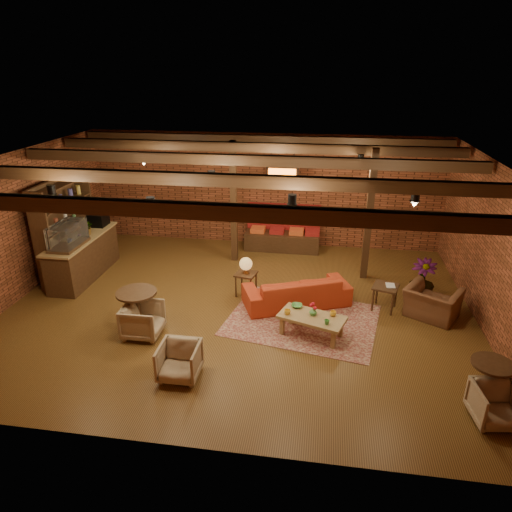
# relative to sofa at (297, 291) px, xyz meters

# --- Properties ---
(floor) EXTENTS (10.00, 10.00, 0.00)m
(floor) POSITION_rel_sofa_xyz_m (-1.23, -0.34, -0.34)
(floor) COLOR #402910
(floor) RESTS_ON ground
(ceiling) EXTENTS (10.00, 8.00, 0.02)m
(ceiling) POSITION_rel_sofa_xyz_m (-1.23, -0.34, 2.86)
(ceiling) COLOR black
(ceiling) RESTS_ON wall_back
(wall_back) EXTENTS (10.00, 0.02, 3.20)m
(wall_back) POSITION_rel_sofa_xyz_m (-1.23, 3.66, 1.26)
(wall_back) COLOR brown
(wall_back) RESTS_ON ground
(wall_front) EXTENTS (10.00, 0.02, 3.20)m
(wall_front) POSITION_rel_sofa_xyz_m (-1.23, -4.34, 1.26)
(wall_front) COLOR brown
(wall_front) RESTS_ON ground
(wall_left) EXTENTS (0.02, 8.00, 3.20)m
(wall_left) POSITION_rel_sofa_xyz_m (-6.23, -0.34, 1.26)
(wall_left) COLOR brown
(wall_left) RESTS_ON ground
(wall_right) EXTENTS (0.02, 8.00, 3.20)m
(wall_right) POSITION_rel_sofa_xyz_m (3.77, -0.34, 1.26)
(wall_right) COLOR brown
(wall_right) RESTS_ON ground
(ceiling_beams) EXTENTS (9.80, 6.40, 0.22)m
(ceiling_beams) POSITION_rel_sofa_xyz_m (-1.23, -0.34, 2.74)
(ceiling_beams) COLOR #331E11
(ceiling_beams) RESTS_ON ceiling
(ceiling_pipe) EXTENTS (9.60, 0.12, 0.12)m
(ceiling_pipe) POSITION_rel_sofa_xyz_m (-1.23, 1.26, 2.51)
(ceiling_pipe) COLOR black
(ceiling_pipe) RESTS_ON ceiling
(post_left) EXTENTS (0.16, 0.16, 3.20)m
(post_left) POSITION_rel_sofa_xyz_m (-1.83, 2.26, 1.26)
(post_left) COLOR #331E11
(post_left) RESTS_ON ground
(post_right) EXTENTS (0.16, 0.16, 3.20)m
(post_right) POSITION_rel_sofa_xyz_m (1.57, 1.66, 1.26)
(post_right) COLOR #331E11
(post_right) RESTS_ON ground
(service_counter) EXTENTS (0.80, 2.50, 1.60)m
(service_counter) POSITION_rel_sofa_xyz_m (-5.33, 0.66, 0.46)
(service_counter) COLOR #331E11
(service_counter) RESTS_ON ground
(plant_counter) EXTENTS (0.35, 0.39, 0.30)m
(plant_counter) POSITION_rel_sofa_xyz_m (-5.23, 0.86, 0.88)
(plant_counter) COLOR #337F33
(plant_counter) RESTS_ON service_counter
(shelving_hutch) EXTENTS (0.52, 2.00, 2.40)m
(shelving_hutch) POSITION_rel_sofa_xyz_m (-5.73, 0.76, 0.86)
(shelving_hutch) COLOR #331E11
(shelving_hutch) RESTS_ON ground
(banquette) EXTENTS (2.10, 0.70, 1.00)m
(banquette) POSITION_rel_sofa_xyz_m (-0.63, 3.21, 0.16)
(banquette) COLOR maroon
(banquette) RESTS_ON ground
(service_sign) EXTENTS (0.86, 0.06, 0.30)m
(service_sign) POSITION_rel_sofa_xyz_m (-0.63, 2.76, 2.01)
(service_sign) COLOR orange
(service_sign) RESTS_ON ceiling
(ceiling_spotlights) EXTENTS (6.40, 4.40, 0.28)m
(ceiling_spotlights) POSITION_rel_sofa_xyz_m (-1.23, -0.34, 2.52)
(ceiling_spotlights) COLOR black
(ceiling_spotlights) RESTS_ON ceiling
(rug) EXTENTS (3.37, 2.80, 0.01)m
(rug) POSITION_rel_sofa_xyz_m (0.18, -0.67, -0.33)
(rug) COLOR maroon
(rug) RESTS_ON floor
(sofa) EXTENTS (2.47, 1.72, 0.67)m
(sofa) POSITION_rel_sofa_xyz_m (0.00, 0.00, 0.00)
(sofa) COLOR #A73017
(sofa) RESTS_ON floor
(coffee_table) EXTENTS (1.40, 1.01, 0.68)m
(coffee_table) POSITION_rel_sofa_xyz_m (0.37, -1.21, 0.05)
(coffee_table) COLOR olive
(coffee_table) RESTS_ON floor
(side_table_lamp) EXTENTS (0.53, 0.53, 0.93)m
(side_table_lamp) POSITION_rel_sofa_xyz_m (-1.18, 0.28, 0.37)
(side_table_lamp) COLOR #331E11
(side_table_lamp) RESTS_ON floor
(round_table_left) EXTENTS (0.79, 0.79, 0.83)m
(round_table_left) POSITION_rel_sofa_xyz_m (-3.06, -1.47, 0.22)
(round_table_left) COLOR #331E11
(round_table_left) RESTS_ON floor
(armchair_a) EXTENTS (0.68, 0.72, 0.73)m
(armchair_a) POSITION_rel_sofa_xyz_m (-2.88, -1.70, 0.03)
(armchair_a) COLOR #BFAC94
(armchair_a) RESTS_ON floor
(armchair_b) EXTENTS (0.67, 0.63, 0.69)m
(armchair_b) POSITION_rel_sofa_xyz_m (-1.78, -2.84, 0.01)
(armchair_b) COLOR #BFAC94
(armchair_b) RESTS_ON floor
(armchair_right) EXTENTS (1.22, 1.09, 0.89)m
(armchair_right) POSITION_rel_sofa_xyz_m (2.84, -0.12, 0.11)
(armchair_right) COLOR brown
(armchair_right) RESTS_ON floor
(side_table_book) EXTENTS (0.63, 0.63, 0.59)m
(side_table_book) POSITION_rel_sofa_xyz_m (1.90, 0.07, 0.19)
(side_table_book) COLOR #331E11
(side_table_book) RESTS_ON floor
(round_table_right) EXTENTS (0.64, 0.64, 0.75)m
(round_table_right) POSITION_rel_sofa_xyz_m (3.17, -2.75, 0.16)
(round_table_right) COLOR #331E11
(round_table_right) RESTS_ON floor
(armchair_far) EXTENTS (0.72, 0.68, 0.66)m
(armchair_far) POSITION_rel_sofa_xyz_m (3.17, -3.16, -0.00)
(armchair_far) COLOR #BFAC94
(armchair_far) RESTS_ON floor
(plant_tall) EXTENTS (1.96, 1.96, 2.88)m
(plant_tall) POSITION_rel_sofa_xyz_m (2.76, 0.66, 1.10)
(plant_tall) COLOR #4C7F4C
(plant_tall) RESTS_ON floor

